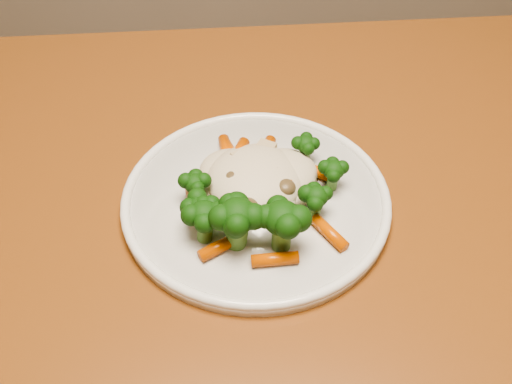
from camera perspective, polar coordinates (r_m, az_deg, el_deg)
dining_table at (r=0.72m, az=5.88°, el=-8.73°), size 1.15×0.78×0.75m
plate at (r=0.64m, az=0.00°, el=-0.88°), size 0.27×0.27×0.01m
meal at (r=0.61m, az=-0.27°, el=-0.38°), size 0.17×0.18×0.05m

